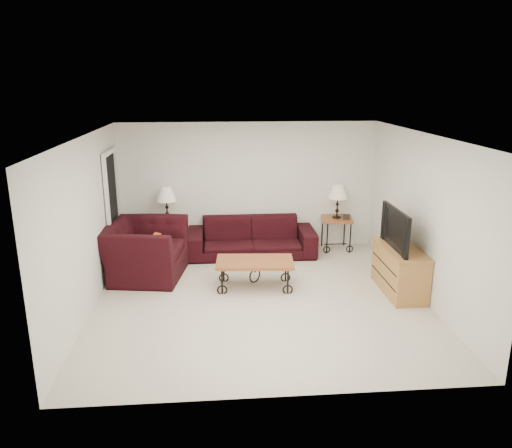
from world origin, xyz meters
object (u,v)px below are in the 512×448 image
at_px(sofa, 251,237).
at_px(television, 402,229).
at_px(lamp_right, 337,201).
at_px(armchair, 145,250).
at_px(lamp_left, 167,204).
at_px(side_table_right, 336,234).
at_px(coffee_table, 255,274).
at_px(backpack, 308,246).
at_px(side_table_left, 168,238).
at_px(tv_stand, 400,270).

xyz_separation_m(sofa, television, (2.19, -1.94, 0.70)).
height_order(lamp_right, armchair, lamp_right).
xyz_separation_m(sofa, lamp_left, (-1.60, 0.18, 0.64)).
bearing_deg(armchair, sofa, -55.10).
height_order(side_table_right, lamp_right, lamp_right).
xyz_separation_m(sofa, coffee_table, (-0.06, -1.58, -0.12)).
relative_size(side_table_right, lamp_right, 1.00).
bearing_deg(television, armchair, -104.08).
bearing_deg(armchair, lamp_right, -63.94).
distance_m(lamp_left, armchair, 1.26).
bearing_deg(lamp_right, backpack, -143.86).
xyz_separation_m(sofa, side_table_left, (-1.60, 0.18, -0.02)).
relative_size(sofa, television, 2.21).
relative_size(lamp_right, backpack, 1.37).
bearing_deg(coffee_table, tv_stand, -9.09).
xyz_separation_m(sofa, side_table_right, (1.70, 0.18, -0.03)).
height_order(lamp_right, backpack, lamp_right).
bearing_deg(sofa, side_table_right, 6.05).
xyz_separation_m(sofa, armchair, (-1.90, -0.92, 0.11)).
distance_m(sofa, tv_stand, 2.94).
xyz_separation_m(side_table_right, backpack, (-0.65, -0.48, -0.09)).
distance_m(side_table_right, coffee_table, 2.49).
height_order(lamp_right, television, television).
bearing_deg(sofa, side_table_left, 173.57).
xyz_separation_m(lamp_left, lamp_right, (3.29, 0.00, -0.01)).
bearing_deg(backpack, tv_stand, -71.86).
bearing_deg(lamp_right, armchair, -163.01).
relative_size(sofa, side_table_right, 3.70).
relative_size(lamp_right, coffee_table, 0.53).
height_order(side_table_left, television, television).
distance_m(lamp_left, television, 4.34).
bearing_deg(side_table_right, backpack, -143.86).
xyz_separation_m(armchair, tv_stand, (4.11, -1.02, -0.10)).
height_order(sofa, side_table_left, sofa).
bearing_deg(lamp_left, side_table_left, 0.00).
distance_m(armchair, tv_stand, 4.23).
distance_m(tv_stand, television, 0.68).
relative_size(side_table_left, side_table_right, 1.01).
height_order(sofa, television, television).
distance_m(side_table_right, armchair, 3.76).
bearing_deg(side_table_left, lamp_left, 0.00).
height_order(sofa, armchair, armchair).
distance_m(lamp_right, backpack, 1.10).
bearing_deg(side_table_left, television, -29.31).
height_order(sofa, coffee_table, sofa).
height_order(lamp_left, armchair, lamp_left).
relative_size(side_table_left, television, 0.60).
distance_m(side_table_right, tv_stand, 2.18).
bearing_deg(television, lamp_left, -119.31).
bearing_deg(tv_stand, coffee_table, 170.91).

